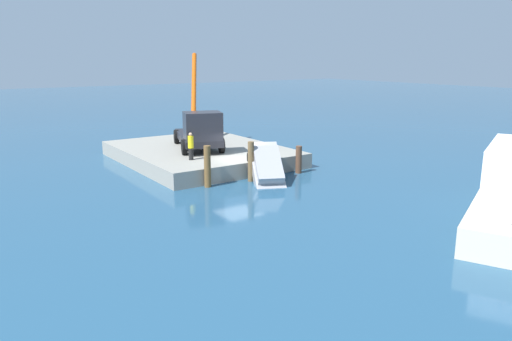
# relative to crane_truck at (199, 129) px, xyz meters

# --- Properties ---
(ground) EXTENTS (200.00, 200.00, 0.00)m
(ground) POSITION_rel_crane_truck_xyz_m (4.15, 0.46, -2.37)
(ground) COLOR navy
(dock) EXTENTS (12.51, 9.90, 0.98)m
(dock) POSITION_rel_crane_truck_xyz_m (-0.85, 0.46, -1.88)
(dock) COLOR gray
(dock) RESTS_ON ground
(crane_truck) EXTENTS (10.05, 5.67, 6.49)m
(crane_truck) POSITION_rel_crane_truck_xyz_m (0.00, 0.00, 0.00)
(crane_truck) COLOR black
(crane_truck) RESTS_ON dock
(dock_worker) EXTENTS (0.34, 0.34, 1.69)m
(dock_worker) POSITION_rel_crane_truck_xyz_m (2.70, -2.03, -0.53)
(dock_worker) COLOR black
(dock_worker) RESTS_ON dock
(salvaged_car) EXTENTS (4.49, 3.36, 3.23)m
(salvaged_car) POSITION_rel_crane_truck_xyz_m (6.85, 0.78, -1.70)
(salvaged_car) COLOR #99999E
(salvaged_car) RESTS_ON ground
(piling_near) EXTENTS (0.38, 0.38, 2.36)m
(piling_near) POSITION_rel_crane_truck_xyz_m (5.68, -2.54, -1.19)
(piling_near) COLOR brown
(piling_near) RESTS_ON ground
(piling_mid) EXTENTS (0.37, 0.37, 2.35)m
(piling_mid) POSITION_rel_crane_truck_xyz_m (5.95, 0.21, -1.19)
(piling_mid) COLOR brown
(piling_mid) RESTS_ON ground
(piling_far) EXTENTS (0.39, 0.39, 1.73)m
(piling_far) POSITION_rel_crane_truck_xyz_m (5.95, 3.82, -1.50)
(piling_far) COLOR brown
(piling_far) RESTS_ON ground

